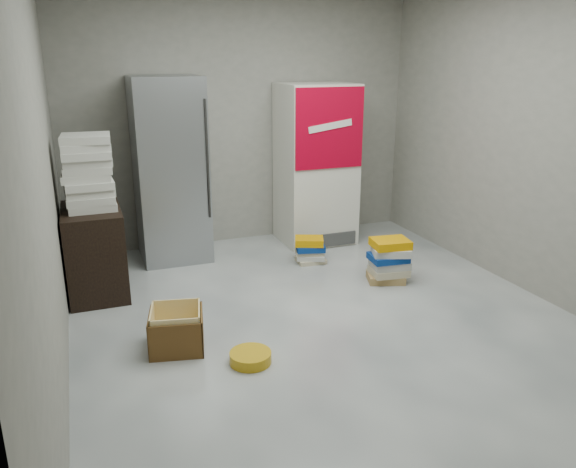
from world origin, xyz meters
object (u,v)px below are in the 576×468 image
(steel_fridge, at_px, (170,170))
(cardboard_box, at_px, (177,332))
(phonebook_stack_main, at_px, (389,260))
(wood_shelf, at_px, (95,251))
(coke_cooler, at_px, (316,164))

(steel_fridge, relative_size, cardboard_box, 4.11)
(steel_fridge, relative_size, phonebook_stack_main, 4.32)
(steel_fridge, xyz_separation_m, cardboard_box, (-0.33, -2.02, -0.82))
(wood_shelf, bearing_deg, phonebook_stack_main, -15.07)
(steel_fridge, relative_size, coke_cooler, 1.06)
(coke_cooler, xyz_separation_m, wood_shelf, (-2.48, -0.72, -0.50))
(coke_cooler, bearing_deg, steel_fridge, 179.82)
(steel_fridge, distance_m, wood_shelf, 1.23)
(phonebook_stack_main, bearing_deg, cardboard_box, -151.72)
(coke_cooler, relative_size, phonebook_stack_main, 4.10)
(phonebook_stack_main, bearing_deg, steel_fridge, 154.48)
(steel_fridge, distance_m, coke_cooler, 1.65)
(steel_fridge, bearing_deg, cardboard_box, -99.40)
(coke_cooler, distance_m, wood_shelf, 2.63)
(steel_fridge, bearing_deg, wood_shelf, -138.69)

